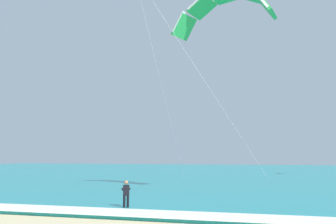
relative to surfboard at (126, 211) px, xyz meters
name	(u,v)px	position (x,y,z in m)	size (l,w,h in m)	color
sea	(267,172)	(5.16, 57.06, 0.07)	(200.00, 120.00, 0.20)	teal
surf_foam	(211,216)	(5.16, -1.94, 0.19)	(200.00, 2.43, 0.04)	white
surfboard	(126,211)	(0.00, 0.00, 0.00)	(1.01, 1.45, 0.09)	yellow
kitesurfer	(126,194)	(-0.01, 0.02, 0.91)	(0.66, 0.66, 1.69)	black
kite_primary	(222,6)	(4.14, 9.63, 15.07)	(8.89, 11.66, 15.24)	green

